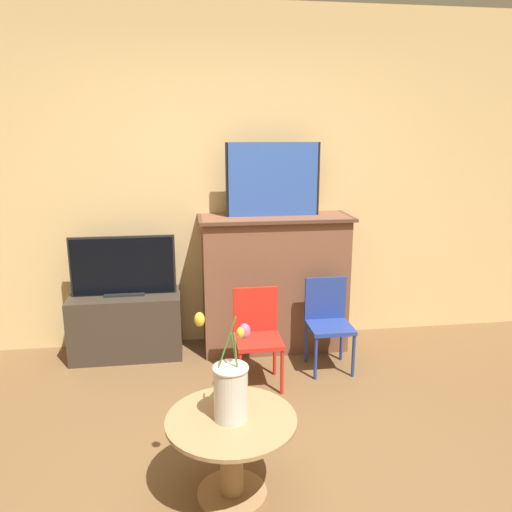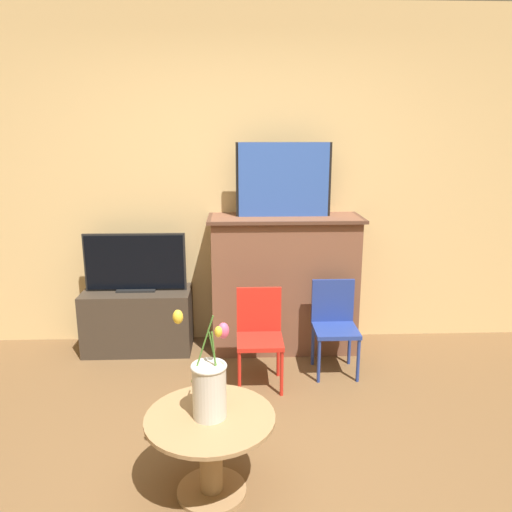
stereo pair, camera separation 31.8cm
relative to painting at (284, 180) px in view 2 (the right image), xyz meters
The scene contains 9 objects.
wall_back 0.43m from the painting, 146.30° to the left, with size 8.00×0.06×2.70m.
fireplace_mantel 0.82m from the painting, 21.63° to the right, with size 1.20×0.47×1.09m.
painting is the anchor object (origin of this frame).
tv_stand 1.62m from the painting, behind, with size 0.85×0.40×0.50m.
tv_monitor 1.34m from the painting, behind, with size 0.80×0.12×0.46m.
chair_red 1.18m from the painting, 109.34° to the right, with size 0.31×0.31×0.68m.
chair_blue 1.14m from the painting, 51.26° to the right, with size 0.31×0.31×0.68m.
side_table 2.11m from the painting, 106.18° to the right, with size 0.63×0.63×0.42m.
vase_tulips 1.97m from the painting, 106.19° to the right, with size 0.26×0.17×0.53m.
Camera 2 is at (-0.01, -1.96, 1.73)m, focal length 35.00 mm.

